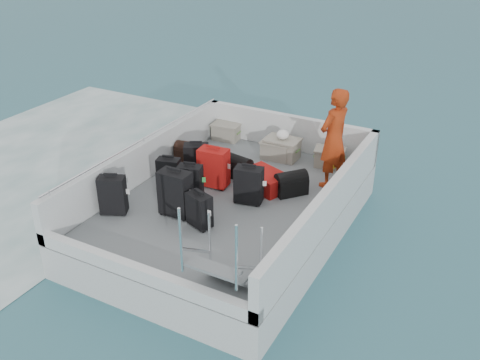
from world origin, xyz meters
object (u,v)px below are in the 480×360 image
Objects in this scene: crate_0 at (226,132)px; crate_1 at (276,151)px; suitcase_8 at (265,180)px; passenger at (334,138)px; suitcase_0 at (113,196)px; suitcase_1 at (169,174)px; suitcase_4 at (190,182)px; suitcase_7 at (249,185)px; crate_3 at (329,158)px; suitcase_2 at (197,161)px; suitcase_3 at (175,194)px; suitcase_5 at (214,168)px; suitcase_6 at (199,211)px; crate_2 at (282,149)px.

crate_1 is (1.32, -0.35, 0.00)m from crate_0.
suitcase_8 is 1.37m from passenger.
crate_1 is (1.41, 3.12, -0.16)m from suitcase_0.
suitcase_1 is at bearing -118.15° from crate_1.
suitcase_0 reaches higher than suitcase_8.
suitcase_4 is 0.93× the size of suitcase_7.
suitcase_0 is 3.47m from crate_0.
suitcase_4 is at bearing -30.70° from passenger.
suitcase_0 reaches higher than suitcase_7.
crate_0 is at bearing 165.11° from crate_1.
suitcase_7 reaches higher than crate_3.
crate_3 is at bearing 9.79° from suitcase_2.
suitcase_3 is 0.98× the size of suitcase_8.
suitcase_1 is 0.78m from suitcase_5.
suitcase_7 is (1.27, -0.40, 0.00)m from suitcase_2.
suitcase_2 is 0.99× the size of suitcase_7.
suitcase_5 is 1.28× the size of crate_1.
passenger is at bearing 18.45° from suitcase_0.
suitcase_2 is 1.69m from suitcase_6.
suitcase_0 reaches higher than suitcase_1.
suitcase_1 reaches higher than crate_3.
suitcase_1 is 0.99× the size of suitcase_4.
crate_3 is (1.96, 1.56, -0.15)m from suitcase_2.
crate_3 is 1.05m from passenger.
crate_2 is at bearing -11.77° from crate_0.
suitcase_0 is 2.61m from suitcase_8.
suitcase_5 is (0.60, 0.49, 0.06)m from suitcase_1.
suitcase_1 is 1.33m from suitcase_6.
crate_0 reaches higher than crate_3.
suitcase_6 is 2.67m from passenger.
suitcase_2 is 2.51m from crate_3.
suitcase_7 is (1.41, 0.25, 0.03)m from suitcase_1.
suitcase_2 is 0.90× the size of suitcase_5.
suitcase_7 reaches higher than suitcase_2.
suitcase_3 is at bearing -94.61° from suitcase_4.
passenger is (1.90, 1.57, 0.59)m from suitcase_4.
suitcase_0 is 1.19× the size of crate_1.
suitcase_0 is 1.79m from suitcase_2.
suitcase_3 reaches higher than suitcase_5.
suitcase_7 is 2.70m from crate_0.
suitcase_6 reaches higher than crate_0.
suitcase_5 reaches higher than suitcase_4.
suitcase_6 is 1.06m from suitcase_7.
suitcase_7 reaches higher than suitcase_6.
suitcase_1 is 0.77× the size of suitcase_3.
crate_0 is at bearing 175.63° from crate_3.
suitcase_5 is at bearing -48.19° from suitcase_2.
suitcase_6 is (1.41, 0.32, -0.05)m from suitcase_0.
suitcase_0 is 3.78m from passenger.
suitcase_7 is 1.02× the size of crate_2.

